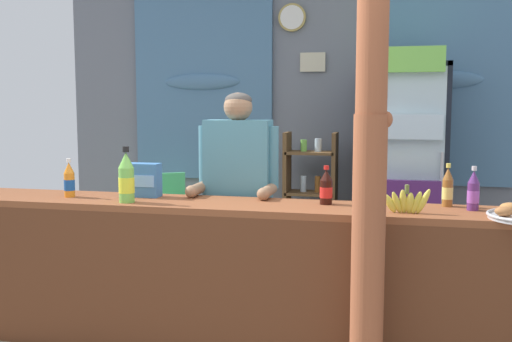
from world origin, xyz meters
The scene contains 15 objects.
ground_plane centered at (0.00, 1.12, 0.00)m, with size 7.28×7.28×0.00m, color gray.
back_wall_curtained centered at (0.01, 2.85, 1.50)m, with size 4.82×0.22×2.90m.
stall_counter centered at (-0.08, 0.37, 0.56)m, with size 3.68×0.50×0.90m.
timber_post centered at (0.78, 0.06, 1.39)m, with size 0.19×0.17×2.89m.
drink_fridge centered at (0.95, 2.28, 1.07)m, with size 0.74×0.70×1.95m.
bottle_shelf_rack centered at (0.14, 2.46, 0.64)m, with size 0.48×0.28×1.24m.
plastic_lawn_chair centered at (-1.13, 2.10, 0.49)m, with size 0.61×0.61×0.86m.
shopkeeper centered at (-0.12, 0.88, 0.99)m, with size 0.55×0.42×1.57m.
soda_bottle_lime_soda centered at (-0.68, 0.35, 1.05)m, with size 0.10×0.10×0.34m.
soda_bottle_cola centered at (0.50, 0.56, 1.00)m, with size 0.08×0.08×0.23m.
soda_bottle_iced_tea centered at (1.20, 0.64, 1.01)m, with size 0.06×0.06×0.25m.
soda_bottle_orange_soda centered at (-1.13, 0.46, 1.01)m, with size 0.07×0.07×0.25m.
soda_bottle_grape_soda centered at (1.33, 0.54, 1.01)m, with size 0.07×0.07×0.25m.
snack_box_biscuit centered at (-0.68, 0.58, 1.01)m, with size 0.23×0.11×0.21m.
banana_bunch centered at (0.97, 0.37, 0.96)m, with size 0.27×0.05×0.16m.
Camera 1 is at (0.91, -2.94, 1.49)m, focal length 41.91 mm.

